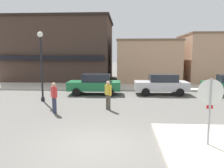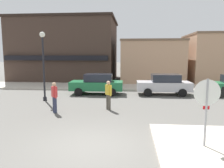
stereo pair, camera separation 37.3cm
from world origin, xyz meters
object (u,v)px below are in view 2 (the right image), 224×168
(parked_car_nearest, at_px, (97,84))
(parked_car_second, at_px, (164,84))
(pedestrian_crossing_far, at_px, (54,96))
(stop_sign, at_px, (206,104))
(pedestrian_crossing_near, at_px, (108,94))
(lamp_post, at_px, (43,56))

(parked_car_nearest, xyz_separation_m, parked_car_second, (5.10, 0.22, 0.00))
(parked_car_second, relative_size, pedestrian_crossing_far, 2.50)
(stop_sign, distance_m, parked_car_nearest, 10.84)
(parked_car_nearest, distance_m, pedestrian_crossing_near, 4.91)
(parked_car_second, bearing_deg, pedestrian_crossing_near, -127.03)
(pedestrian_crossing_near, distance_m, pedestrian_crossing_far, 2.88)
(parked_car_nearest, bearing_deg, pedestrian_crossing_near, -73.77)
(lamp_post, bearing_deg, parked_car_nearest, 40.75)
(lamp_post, distance_m, parked_car_nearest, 4.62)
(parked_car_second, height_order, pedestrian_crossing_far, pedestrian_crossing_far)
(stop_sign, xyz_separation_m, parked_car_second, (0.15, 9.84, -0.71))
(pedestrian_crossing_near, bearing_deg, parked_car_nearest, 106.23)
(stop_sign, xyz_separation_m, pedestrian_crossing_far, (-6.33, 4.02, -0.65))
(parked_car_second, distance_m, pedestrian_crossing_near, 6.19)
(parked_car_second, bearing_deg, parked_car_nearest, -177.50)
(stop_sign, relative_size, parked_car_nearest, 0.57)
(parked_car_nearest, bearing_deg, parked_car_second, 2.50)
(parked_car_nearest, relative_size, pedestrian_crossing_far, 2.51)
(pedestrian_crossing_far, bearing_deg, lamp_post, 120.54)
(parked_car_nearest, relative_size, pedestrian_crossing_near, 2.51)
(stop_sign, xyz_separation_m, lamp_post, (-8.06, 6.94, 1.44))
(stop_sign, bearing_deg, parked_car_nearest, 117.28)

